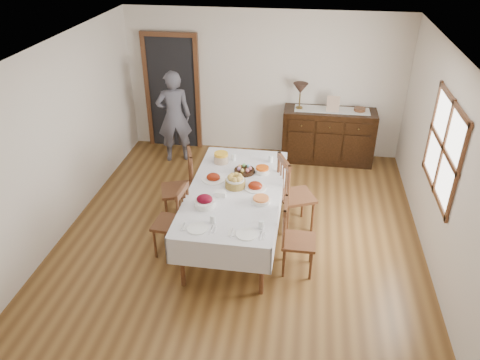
# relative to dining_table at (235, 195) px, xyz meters

# --- Properties ---
(ground) EXTENTS (6.00, 6.00, 0.00)m
(ground) POSITION_rel_dining_table_xyz_m (0.06, -0.08, -0.72)
(ground) COLOR brown
(room_shell) EXTENTS (5.02, 6.02, 2.65)m
(room_shell) POSITION_rel_dining_table_xyz_m (-0.08, 0.34, 0.92)
(room_shell) COLOR silver
(room_shell) RESTS_ON ground
(dining_table) EXTENTS (1.23, 2.39, 0.82)m
(dining_table) POSITION_rel_dining_table_xyz_m (0.00, 0.00, 0.00)
(dining_table) COLOR silver
(dining_table) RESTS_ON ground
(chair_left_near) EXTENTS (0.46, 0.46, 1.02)m
(chair_left_near) POSITION_rel_dining_table_xyz_m (-0.74, -0.39, -0.21)
(chair_left_near) COLOR #58321D
(chair_left_near) RESTS_ON ground
(chair_left_far) EXTENTS (0.58, 0.58, 1.10)m
(chair_left_far) POSITION_rel_dining_table_xyz_m (-0.86, 0.41, -0.17)
(chair_left_far) COLOR #58321D
(chair_left_far) RESTS_ON ground
(chair_right_near) EXTENTS (0.41, 0.41, 0.99)m
(chair_right_near) POSITION_rel_dining_table_xyz_m (0.83, -0.51, -0.22)
(chair_right_near) COLOR #58321D
(chair_right_near) RESTS_ON ground
(chair_right_far) EXTENTS (0.61, 0.61, 1.12)m
(chair_right_far) POSITION_rel_dining_table_xyz_m (0.75, 0.43, -0.16)
(chair_right_far) COLOR #58321D
(chair_right_far) RESTS_ON ground
(sideboard) EXTENTS (1.62, 0.58, 0.97)m
(sideboard) POSITION_rel_dining_table_xyz_m (1.27, 2.64, -0.24)
(sideboard) COLOR black
(sideboard) RESTS_ON ground
(person) EXTENTS (0.65, 0.52, 1.78)m
(person) POSITION_rel_dining_table_xyz_m (-1.46, 2.27, 0.17)
(person) COLOR #51505D
(person) RESTS_ON ground
(bread_basket) EXTENTS (0.27, 0.27, 0.18)m
(bread_basket) POSITION_rel_dining_table_xyz_m (-0.01, 0.06, 0.18)
(bread_basket) COLOR olive
(bread_basket) RESTS_ON dining_table
(egg_basket) EXTENTS (0.29, 0.29, 0.10)m
(egg_basket) POSITION_rel_dining_table_xyz_m (0.06, 0.46, 0.13)
(egg_basket) COLOR black
(egg_basket) RESTS_ON dining_table
(ham_platter_a) EXTENTS (0.32, 0.32, 0.11)m
(ham_platter_a) POSITION_rel_dining_table_xyz_m (-0.33, 0.20, 0.12)
(ham_platter_a) COLOR white
(ham_platter_a) RESTS_ON dining_table
(ham_platter_b) EXTENTS (0.29, 0.29, 0.11)m
(ham_platter_b) POSITION_rel_dining_table_xyz_m (0.26, 0.06, 0.12)
(ham_platter_b) COLOR white
(ham_platter_b) RESTS_ON dining_table
(beet_bowl) EXTENTS (0.27, 0.27, 0.16)m
(beet_bowl) POSITION_rel_dining_table_xyz_m (-0.31, -0.46, 0.16)
(beet_bowl) COLOR white
(beet_bowl) RESTS_ON dining_table
(carrot_bowl) EXTENTS (0.21, 0.21, 0.09)m
(carrot_bowl) POSITION_rel_dining_table_xyz_m (0.31, 0.50, 0.14)
(carrot_bowl) COLOR white
(carrot_bowl) RESTS_ON dining_table
(pineapple_bowl) EXTENTS (0.21, 0.21, 0.15)m
(pineapple_bowl) POSITION_rel_dining_table_xyz_m (-0.32, 0.72, 0.17)
(pineapple_bowl) COLOR tan
(pineapple_bowl) RESTS_ON dining_table
(casserole_dish) EXTENTS (0.23, 0.23, 0.08)m
(casserole_dish) POSITION_rel_dining_table_xyz_m (0.37, -0.28, 0.13)
(casserole_dish) COLOR white
(casserole_dish) RESTS_ON dining_table
(butter_dish) EXTENTS (0.14, 0.09, 0.07)m
(butter_dish) POSITION_rel_dining_table_xyz_m (-0.16, -0.20, 0.13)
(butter_dish) COLOR white
(butter_dish) RESTS_ON dining_table
(setting_left) EXTENTS (0.42, 0.31, 0.10)m
(setting_left) POSITION_rel_dining_table_xyz_m (-0.24, -0.89, 0.12)
(setting_left) COLOR white
(setting_left) RESTS_ON dining_table
(setting_right) EXTENTS (0.42, 0.31, 0.10)m
(setting_right) POSITION_rel_dining_table_xyz_m (0.33, -0.92, 0.12)
(setting_right) COLOR white
(setting_right) RESTS_ON dining_table
(glass_far_a) EXTENTS (0.06, 0.06, 0.10)m
(glass_far_a) POSITION_rel_dining_table_xyz_m (-0.15, 0.81, 0.14)
(glass_far_a) COLOR white
(glass_far_a) RESTS_ON dining_table
(glass_far_b) EXTENTS (0.07, 0.07, 0.11)m
(glass_far_b) POSITION_rel_dining_table_xyz_m (0.39, 0.83, 0.15)
(glass_far_b) COLOR white
(glass_far_b) RESTS_ON dining_table
(runner) EXTENTS (1.30, 0.35, 0.01)m
(runner) POSITION_rel_dining_table_xyz_m (1.30, 2.66, 0.25)
(runner) COLOR silver
(runner) RESTS_ON sideboard
(table_lamp) EXTENTS (0.26, 0.26, 0.46)m
(table_lamp) POSITION_rel_dining_table_xyz_m (0.72, 2.65, 0.60)
(table_lamp) COLOR brown
(table_lamp) RESTS_ON sideboard
(picture_frame) EXTENTS (0.22, 0.08, 0.28)m
(picture_frame) POSITION_rel_dining_table_xyz_m (1.30, 2.58, 0.39)
(picture_frame) COLOR tan
(picture_frame) RESTS_ON sideboard
(deco_bowl) EXTENTS (0.20, 0.20, 0.06)m
(deco_bowl) POSITION_rel_dining_table_xyz_m (1.77, 2.68, 0.28)
(deco_bowl) COLOR #58321D
(deco_bowl) RESTS_ON sideboard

